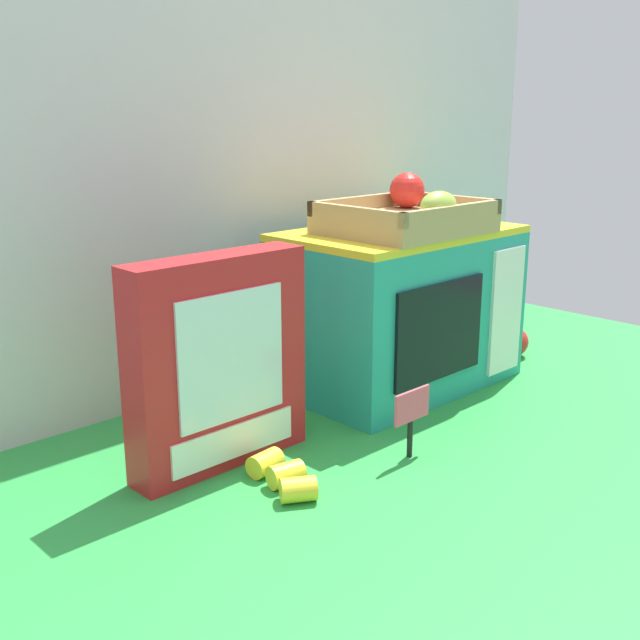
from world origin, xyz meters
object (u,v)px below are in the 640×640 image
Objects in this scene: price_sign at (412,413)px; loose_toy_apple at (513,342)px; toy_microwave at (399,308)px; loose_toy_banana at (283,475)px; cookie_set_box at (219,363)px; food_groups_crate at (407,217)px.

price_sign is 0.53m from loose_toy_apple.
loose_toy_banana is at bearing -159.05° from toy_microwave.
cookie_set_box is 0.72m from loose_toy_apple.
loose_toy_apple is at bearing -11.58° from toy_microwave.
loose_toy_apple reaches higher than loose_toy_banana.
loose_toy_apple is (0.51, 0.16, -0.04)m from price_sign.
food_groups_crate reaches higher than price_sign.
food_groups_crate is 1.95× the size of loose_toy_banana.
cookie_set_box is at bearing 139.77° from price_sign.
price_sign reaches higher than loose_toy_apple.
food_groups_crate is at bearing 42.44° from price_sign.
cookie_set_box is 0.17m from loose_toy_banana.
cookie_set_box is at bearing -177.32° from food_groups_crate.
cookie_set_box is at bearing 96.49° from loose_toy_banana.
toy_microwave is 0.46m from loose_toy_banana.
loose_toy_apple is at bearing -6.53° from food_groups_crate.
food_groups_crate is at bearing 2.68° from cookie_set_box.
price_sign is (0.20, -0.17, -0.08)m from cookie_set_box.
price_sign is at bearing -135.86° from toy_microwave.
loose_toy_apple is (0.28, -0.06, -0.11)m from toy_microwave.
cookie_set_box is 0.28m from price_sign.
toy_microwave is 1.63× the size of food_groups_crate.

